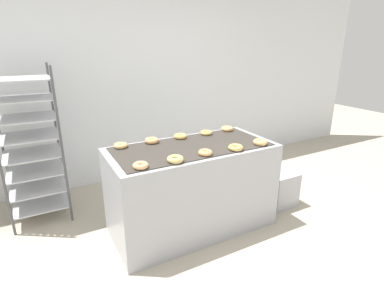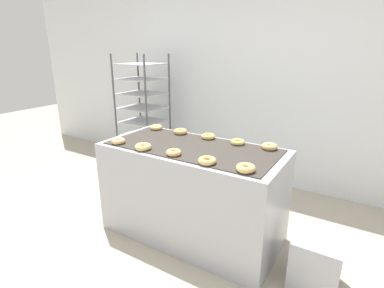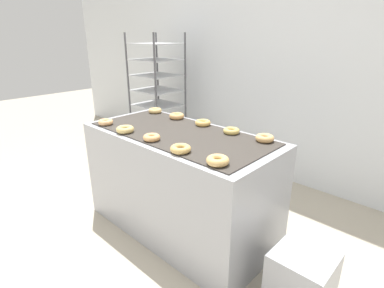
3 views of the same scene
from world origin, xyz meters
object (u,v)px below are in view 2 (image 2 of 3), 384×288
object	(u,v)px
donut_near_left	(143,147)
donut_far_rightmost	(269,146)
donut_near_center	(174,152)
donut_far_center	(208,136)
donut_near_leftmost	(118,141)
donut_far_left	(180,131)
glaze_bin	(316,262)
donut_near_rightmost	(246,168)
fryer_machine	(192,192)
donut_far_right	(238,142)
baking_rack_cart	(143,115)
donut_near_right	(207,161)
donut_far_leftmost	(156,127)

from	to	relation	value
donut_near_left	donut_far_rightmost	world-z (taller)	same
donut_near_center	donut_far_center	xyz separation A→B (m)	(0.02, 0.53, 0.00)
donut_near_leftmost	donut_far_left	xyz separation A→B (m)	(0.30, 0.54, 0.00)
glaze_bin	donut_near_rightmost	distance (m)	0.88
fryer_machine	donut_far_center	world-z (taller)	donut_far_center
donut_near_left	donut_far_right	bearing A→B (deg)	41.17
baking_rack_cart	donut_far_right	size ratio (longest dim) A/B	12.72
baking_rack_cart	donut_far_left	xyz separation A→B (m)	(1.04, -0.66, 0.08)
baking_rack_cart	donut_near_left	xyz separation A→B (m)	(1.03, -1.21, 0.08)
donut_far_center	donut_far_right	xyz separation A→B (m)	(0.30, -0.01, -0.00)
fryer_machine	donut_far_rightmost	distance (m)	0.79
donut_near_right	donut_far_right	world-z (taller)	donut_near_right
donut_far_left	donut_far_rightmost	xyz separation A→B (m)	(0.89, 0.01, -0.00)
donut_far_center	donut_far_rightmost	distance (m)	0.58
donut_near_leftmost	fryer_machine	bearing A→B (deg)	24.25
fryer_machine	donut_near_center	size ratio (longest dim) A/B	12.87
baking_rack_cart	donut_far_leftmost	xyz separation A→B (m)	(0.74, -0.65, 0.08)
donut_near_center	fryer_machine	bearing A→B (deg)	87.80
donut_near_center	donut_far_leftmost	bearing A→B (deg)	138.02
donut_near_leftmost	donut_near_left	distance (m)	0.29
baking_rack_cart	donut_far_rightmost	bearing A→B (deg)	-18.72
donut_near_center	donut_far_leftmost	world-z (taller)	same
donut_near_right	donut_far_leftmost	distance (m)	1.06
donut_near_center	donut_near_right	xyz separation A→B (m)	(0.31, -0.02, 0.00)
donut_near_leftmost	donut_near_right	world-z (taller)	same
donut_near_center	donut_far_left	distance (m)	0.60
donut_far_leftmost	donut_far_left	xyz separation A→B (m)	(0.30, -0.01, 0.00)
glaze_bin	donut_far_leftmost	world-z (taller)	donut_far_leftmost
baking_rack_cart	donut_far_leftmost	distance (m)	0.99
baking_rack_cart	donut_near_rightmost	world-z (taller)	baking_rack_cart
donut_far_center	donut_far_right	world-z (taller)	donut_far_center
donut_near_leftmost	donut_far_right	distance (m)	1.05
donut_far_leftmost	donut_far_left	size ratio (longest dim) A/B	0.95
fryer_machine	baking_rack_cart	bearing A→B (deg)	145.28
donut_near_right	donut_far_left	bearing A→B (deg)	137.68
donut_far_left	glaze_bin	bearing A→B (deg)	-13.80
donut_far_leftmost	donut_far_center	distance (m)	0.61
donut_near_rightmost	donut_near_leftmost	bearing A→B (deg)	-179.81
donut_near_leftmost	donut_far_leftmost	xyz separation A→B (m)	(-0.01, 0.54, 0.00)
baking_rack_cart	donut_near_leftmost	distance (m)	1.41
donut_near_right	glaze_bin	bearing A→B (deg)	14.07
glaze_bin	donut_far_rightmost	xyz separation A→B (m)	(-0.51, 0.35, 0.69)
fryer_machine	donut_far_left	world-z (taller)	donut_far_left
fryer_machine	donut_far_right	xyz separation A→B (m)	(0.31, 0.26, 0.45)
donut_far_right	baking_rack_cart	bearing A→B (deg)	157.92
donut_far_left	donut_far_center	bearing A→B (deg)	0.49
baking_rack_cart	donut_near_leftmost	bearing A→B (deg)	-58.25
donut_near_left	donut_near_rightmost	size ratio (longest dim) A/B	1.02
donut_near_rightmost	donut_far_left	world-z (taller)	same
fryer_machine	donut_near_leftmost	distance (m)	0.80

